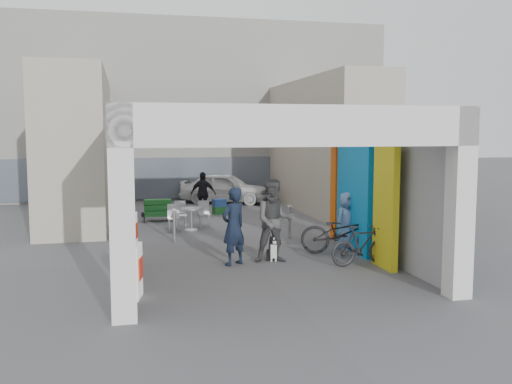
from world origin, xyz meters
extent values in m
plane|color=#505054|center=(0.00, 0.00, 0.00)|extent=(90.00, 90.00, 0.00)
cube|color=silver|center=(-3.00, -4.00, 1.75)|extent=(0.40, 0.40, 3.50)
cube|color=silver|center=(-3.00, 2.00, 1.75)|extent=(0.40, 0.40, 3.50)
cube|color=silver|center=(3.00, -4.00, 1.75)|extent=(0.40, 0.40, 3.50)
cube|color=#E85C0D|center=(3.00, 2.00, 1.75)|extent=(0.40, 0.40, 3.50)
plane|color=silver|center=(-3.00, -1.00, 1.75)|extent=(0.00, 6.40, 6.40)
plane|color=#929397|center=(3.00, -1.00, 1.75)|extent=(0.00, 6.40, 6.40)
cube|color=#0D82D0|center=(2.70, 0.20, 1.40)|extent=(0.15, 2.00, 2.80)
cube|color=gold|center=(2.70, -1.60, 1.40)|extent=(0.15, 1.00, 2.80)
plane|color=beige|center=(0.00, -1.00, 3.50)|extent=(6.40, 6.40, 0.00)
cube|color=silver|center=(0.00, 2.05, 3.15)|extent=(6.40, 0.30, 0.70)
cube|color=silver|center=(0.00, -4.05, 3.15)|extent=(6.40, 0.30, 0.70)
cube|color=white|center=(0.00, 2.22, 3.10)|extent=(4.20, 0.05, 0.55)
cube|color=white|center=(0.00, 14.00, 4.00)|extent=(18.00, 4.00, 8.00)
cube|color=#515966|center=(0.00, 11.95, 1.00)|extent=(16.20, 0.06, 1.80)
cube|color=white|center=(-2.00, 11.96, 2.80)|extent=(2.60, 0.06, 0.50)
cube|color=red|center=(1.50, 11.96, 2.80)|extent=(2.20, 0.06, 0.50)
cube|color=#A29986|center=(-4.50, 7.50, 2.50)|extent=(2.00, 9.00, 5.00)
cube|color=#A29986|center=(4.50, 7.50, 2.50)|extent=(2.00, 9.00, 5.00)
cylinder|color=#919398|center=(-1.65, 2.49, 0.45)|extent=(0.09, 0.09, 0.90)
cylinder|color=#919398|center=(0.01, 2.22, 0.45)|extent=(0.09, 0.09, 0.89)
cylinder|color=#919398|center=(1.62, 2.31, 0.46)|extent=(0.09, 0.09, 0.92)
cube|color=white|center=(-2.75, -2.73, 0.50)|extent=(0.18, 0.56, 1.00)
cube|color=red|center=(-2.71, -2.73, 0.55)|extent=(0.11, 0.39, 0.40)
cube|color=white|center=(-2.75, 1.33, 0.50)|extent=(0.17, 0.56, 1.00)
cube|color=red|center=(-2.71, 1.33, 0.55)|extent=(0.10, 0.39, 0.40)
cylinder|color=#B2B2B8|center=(-0.98, 4.25, 0.34)|extent=(0.06, 0.06, 0.67)
cylinder|color=#B2B2B8|center=(-0.98, 4.25, 0.01)|extent=(0.41, 0.41, 0.02)
cylinder|color=#B2B2B8|center=(-0.98, 4.25, 0.67)|extent=(0.65, 0.65, 0.05)
cube|color=#B2B2B8|center=(-1.54, 4.06, 0.21)|extent=(0.35, 0.35, 0.42)
cube|color=#B2B2B8|center=(-1.54, 4.23, 0.63)|extent=(0.35, 0.05, 0.42)
cube|color=#B2B2B8|center=(-0.51, 4.71, 0.21)|extent=(0.35, 0.35, 0.42)
cube|color=#B2B2B8|center=(-0.51, 4.88, 0.63)|extent=(0.35, 0.05, 0.42)
cube|color=#B2B2B8|center=(-1.26, 4.81, 0.21)|extent=(0.35, 0.35, 0.42)
cube|color=#B2B2B8|center=(-1.26, 4.98, 0.63)|extent=(0.35, 0.05, 0.42)
cube|color=black|center=(-1.89, 6.29, 0.14)|extent=(1.11, 0.55, 0.28)
cube|color=#1A5B1D|center=(-1.89, 6.15, 0.28)|extent=(0.92, 0.32, 0.17)
cube|color=#1A5B1D|center=(-1.89, 6.29, 0.46)|extent=(0.92, 0.32, 0.17)
cube|color=#1A5B1D|center=(-1.89, 6.43, 0.64)|extent=(0.92, 0.32, 0.17)
cube|color=#1A5B1D|center=(0.42, 7.45, 0.14)|extent=(0.51, 0.43, 0.28)
cube|color=#274991|center=(0.42, 7.45, 0.42)|extent=(0.51, 0.43, 0.28)
cube|color=black|center=(0.42, -0.27, 0.11)|extent=(0.23, 0.30, 0.23)
cube|color=black|center=(0.42, -0.39, 0.28)|extent=(0.18, 0.15, 0.34)
cube|color=silver|center=(0.42, -0.48, 0.25)|extent=(0.14, 0.03, 0.32)
cylinder|color=silver|center=(0.37, -0.46, 0.13)|extent=(0.04, 0.04, 0.27)
cylinder|color=silver|center=(0.47, -0.46, 0.13)|extent=(0.04, 0.04, 0.27)
sphere|color=black|center=(0.42, -0.41, 0.49)|extent=(0.18, 0.18, 0.18)
cube|color=silver|center=(0.42, -0.51, 0.47)|extent=(0.08, 0.11, 0.06)
cone|color=black|center=(0.37, -0.37, 0.58)|extent=(0.07, 0.07, 0.08)
cone|color=black|center=(0.47, -0.37, 0.58)|extent=(0.07, 0.07, 0.08)
imported|color=black|center=(-0.56, -0.57, 0.90)|extent=(0.78, 0.71, 1.79)
imported|color=#3F3F41|center=(0.44, -0.49, 0.98)|extent=(1.03, 0.84, 1.95)
imported|color=#628ABF|center=(2.60, 0.40, 0.75)|extent=(0.87, 0.74, 1.51)
imported|color=black|center=(-0.20, 7.25, 0.79)|extent=(1.01, 0.69, 1.59)
imported|color=black|center=(2.30, -0.11, 0.55)|extent=(2.22, 1.52, 1.11)
imported|color=black|center=(2.30, -1.27, 0.46)|extent=(1.58, 0.59, 0.93)
imported|color=silver|center=(1.19, 10.61, 0.65)|extent=(4.10, 2.98, 1.30)
camera|label=1|loc=(-2.93, -13.20, 3.07)|focal=40.00mm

